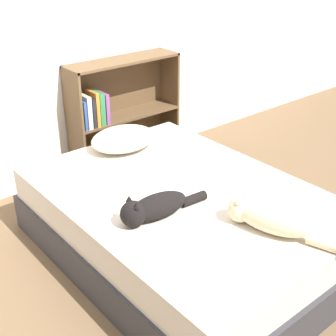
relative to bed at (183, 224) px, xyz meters
The scene contains 7 objects.
ground_plane 0.22m from the bed, ahead, with size 8.00×8.00×0.00m, color brown.
wall_back 1.74m from the bed, 90.00° to the left, with size 8.00×0.06×2.50m.
bed is the anchor object (origin of this frame).
pillow 0.80m from the bed, 83.48° to the left, with size 0.47×0.37×0.14m.
cat_light 0.65m from the bed, 82.78° to the right, with size 0.28×0.60×0.16m.
cat_dark 0.44m from the bed, 160.61° to the right, with size 0.54×0.18×0.16m.
bookshelf 1.36m from the bed, 72.55° to the left, with size 0.95×0.26×0.92m.
Camera 1 is at (-1.59, -1.78, 1.82)m, focal length 50.00 mm.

